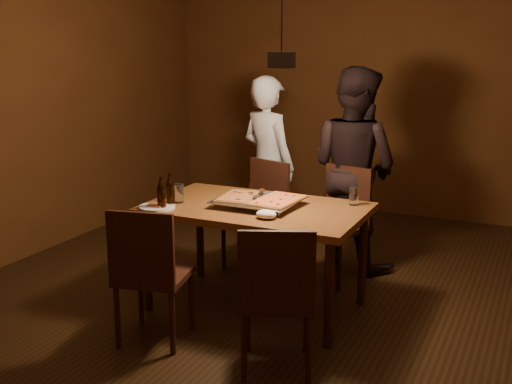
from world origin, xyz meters
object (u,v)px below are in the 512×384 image
at_px(beer_bottle_a, 161,193).
at_px(diner_dark, 354,168).
at_px(diner_white, 268,165).
at_px(chair_far_left, 261,204).
at_px(pizza_tray, 257,203).
at_px(pendant_lamp, 281,58).
at_px(chair_far_right, 340,212).
at_px(beer_bottle_b, 170,189).
at_px(plate_slice, 157,207).
at_px(dining_table, 256,216).
at_px(chair_near_left, 148,264).
at_px(chair_near_right, 277,287).

height_order(beer_bottle_a, diner_dark, diner_dark).
bearing_deg(diner_white, chair_far_left, 127.97).
relative_size(pizza_tray, pendant_lamp, 0.50).
height_order(chair_far_left, diner_dark, diner_dark).
bearing_deg(chair_far_right, beer_bottle_b, 66.22).
xyz_separation_m(beer_bottle_a, plate_slice, (-0.05, 0.01, -0.10)).
xyz_separation_m(chair_far_right, diner_dark, (-0.00, 0.34, 0.30)).
bearing_deg(pizza_tray, beer_bottle_a, -148.33).
bearing_deg(chair_far_left, pendant_lamp, 139.92).
bearing_deg(pizza_tray, dining_table, -142.07).
xyz_separation_m(beer_bottle_a, diner_dark, (0.89, 1.52, -0.03)).
relative_size(chair_far_right, pizza_tray, 0.95).
bearing_deg(chair_near_left, pendant_lamp, 40.56).
bearing_deg(beer_bottle_b, pizza_tray, 24.00).
distance_m(beer_bottle_a, diner_dark, 1.76).
bearing_deg(chair_near_left, beer_bottle_b, 96.73).
height_order(chair_near_right, beer_bottle_b, beer_bottle_b).
bearing_deg(plate_slice, chair_near_right, -23.38).
xyz_separation_m(chair_near_right, diner_white, (-0.95, 2.00, 0.25)).
bearing_deg(pizza_tray, diner_white, 109.75).
relative_size(pizza_tray, diner_white, 0.35).
bearing_deg(pizza_tray, plate_slice, -151.07).
bearing_deg(chair_far_left, chair_far_right, -158.70).
relative_size(chair_near_left, beer_bottle_a, 2.22).
xyz_separation_m(beer_bottle_a, pendant_lamp, (0.76, 0.27, 0.90)).
relative_size(chair_far_right, plate_slice, 2.09).
bearing_deg(pizza_tray, diner_dark, 72.88).
bearing_deg(chair_far_right, beer_bottle_a, 68.83).
relative_size(dining_table, chair_near_right, 2.73).
height_order(chair_far_right, beer_bottle_a, beer_bottle_a).
bearing_deg(chair_far_left, diner_white, -55.73).
bearing_deg(dining_table, diner_dark, 73.49).
xyz_separation_m(diner_white, pendant_lamp, (0.65, -1.27, 0.98)).
relative_size(chair_near_right, pendant_lamp, 0.50).
distance_m(chair_far_left, pizza_tray, 0.88).
bearing_deg(beer_bottle_b, chair_far_right, 50.01).
bearing_deg(diner_dark, pendant_lamp, 104.88).
distance_m(beer_bottle_b, plate_slice, 0.15).
relative_size(beer_bottle_a, plate_slice, 0.90).
xyz_separation_m(beer_bottle_b, diner_dark, (0.89, 1.41, -0.03)).
distance_m(dining_table, pizza_tray, 0.10).
xyz_separation_m(chair_near_left, pendant_lamp, (0.56, 0.73, 1.22)).
bearing_deg(chair_far_left, pizza_tray, 130.97).
distance_m(chair_near_right, pendant_lamp, 1.46).
xyz_separation_m(chair_far_left, diner_dark, (0.67, 0.38, 0.30)).
distance_m(chair_far_left, chair_far_right, 0.68).
xyz_separation_m(chair_near_right, pizza_tray, (-0.50, 0.82, 0.24)).
bearing_deg(chair_near_right, plate_slice, 134.15).
bearing_deg(plate_slice, diner_white, 84.32).
height_order(chair_far_left, beer_bottle_a, beer_bottle_a).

